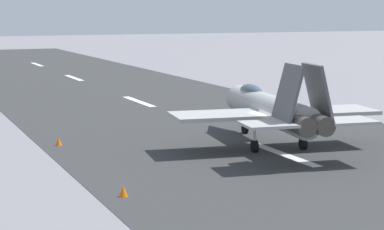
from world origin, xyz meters
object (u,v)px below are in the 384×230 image
Objects in this scene: fighter_jet at (269,108)px; crew_person at (293,104)px; marker_cone_near at (123,191)px; marker_cone_mid at (59,141)px.

fighter_jet is 9.89× the size of crew_person.
crew_person is at bearing -47.62° from marker_cone_near.
marker_cone_mid is (-5.69, 20.94, -0.55)m from crew_person.
crew_person is 21.71m from marker_cone_mid.
marker_cone_near is (-19.11, 20.94, -0.55)m from crew_person.
marker_cone_mid is at bearing 0.00° from marker_cone_near.
fighter_jet is at bearing 142.10° from crew_person.
fighter_jet is 29.83× the size of marker_cone_mid.
crew_person is at bearing -37.90° from fighter_jet.
crew_person is 28.35m from marker_cone_near.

